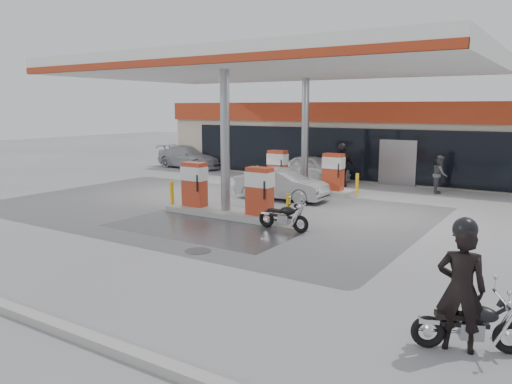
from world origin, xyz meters
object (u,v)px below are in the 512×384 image
Objects in this scene: pump_island_far at (304,176)px; parked_car_left at (190,157)px; attendant at (440,174)px; hatchback_silver at (282,184)px; biker_main at (461,289)px; pump_island_near at (226,195)px; parked_motorcycle at (284,217)px; biker_walking at (342,166)px; main_motorcycle at (471,327)px; sedan_white at (314,168)px.

pump_island_far is 1.08× the size of parked_car_left.
pump_island_far reaches higher than attendant.
hatchback_silver is (0.19, -2.40, -0.07)m from pump_island_far.
parked_car_left is (-18.86, 16.04, -0.30)m from biker_main.
pump_island_far is at bearing 90.00° from pump_island_near.
pump_island_near is 6.00m from pump_island_far.
parked_motorcycle is 0.92× the size of biker_walking.
biker_main is at bearing -34.29° from pump_island_near.
pump_island_near is 3.08× the size of attendant.
pump_island_near is 3.12× the size of main_motorcycle.
hatchback_silver is 4.66m from biker_walking.
biker_main is 24.76m from parked_car_left.
pump_island_near is 2.92m from parked_motorcycle.
sedan_white is 1.99× the size of biker_walking.
sedan_white reaches higher than hatchback_silver.
parked_motorcycle is at bearing -15.94° from pump_island_near.
parked_motorcycle is at bearing -148.97° from sedan_white.
attendant reaches higher than parked_motorcycle.
pump_island_near is 1.33× the size of hatchback_silver.
pump_island_far is (0.00, 6.00, 0.00)m from pump_island_near.
biker_main is at bearing -178.99° from main_motorcycle.
main_motorcycle is 18.24m from sedan_white.
parked_motorcycle is at bearing 153.51° from attendant.
attendant reaches higher than sedan_white.
pump_island_far reaches higher than parked_motorcycle.
parked_motorcycle is at bearing 117.23° from main_motorcycle.
biker_main reaches higher than hatchback_silver.
biker_main is 15.28m from attendant.
pump_island_far is 1.33× the size of hatchback_silver.
biker_main is 1.12× the size of parked_motorcycle.
pump_island_far reaches higher than parked_car_left.
main_motorcycle is at bearing -139.68° from hatchback_silver.
hatchback_silver is at bearing -132.25° from biker_walking.
biker_main reaches higher than parked_motorcycle.
biker_walking reaches higher than parked_car_left.
parked_car_left is (-10.19, 6.40, 0.05)m from hatchback_silver.
hatchback_silver is (-2.60, 4.40, 0.23)m from parked_motorcycle.
biker_main is at bearing -38.01° from parked_motorcycle.
main_motorcycle is 0.99× the size of attendant.
pump_island_near and pump_island_far have the same top height.
main_motorcycle is 16.37m from biker_walking.
sedan_white is (-1.10, 3.20, -0.05)m from pump_island_far.
sedan_white is 0.81× the size of parked_car_left.
attendant is at bearing -83.87° from sedan_white.
hatchback_silver is at bearing -85.44° from pump_island_far.
hatchback_silver is 0.81× the size of parked_car_left.
biker_walking is at bearing 68.73° from pump_island_far.
main_motorcycle is at bearing -123.81° from parked_car_left.
biker_main is 0.42× the size of parked_car_left.
sedan_white is at bearing -88.95° from parked_car_left.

